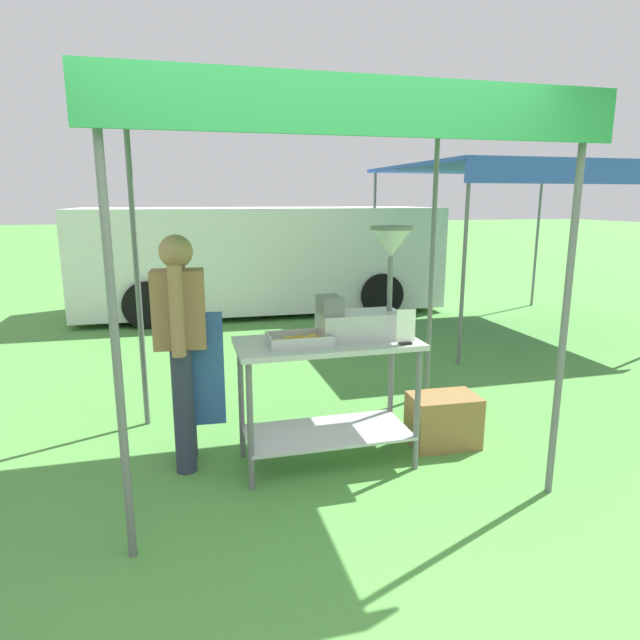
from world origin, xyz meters
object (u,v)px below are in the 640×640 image
stall_canopy (324,123)px  donut_cart (327,377)px  vendor (182,340)px  supply_crate (443,420)px  van_white (262,257)px  menu_sign (406,329)px  donut_tray (300,341)px  neighbour_tent (517,171)px  donut_fryer (367,296)px

stall_canopy → donut_cart: size_ratio=2.21×
vendor → stall_canopy: bearing=-7.8°
supply_crate → van_white: van_white is taller
van_white → menu_sign: bearing=-89.4°
stall_canopy → supply_crate: stall_canopy is taller
donut_tray → menu_sign: bearing=-14.3°
supply_crate → van_white: bearing=95.4°
donut_tray → menu_sign: size_ratio=1.76×
neighbour_tent → stall_canopy: bearing=-138.4°
donut_fryer → supply_crate: size_ratio=1.47×
donut_cart → neighbour_tent: size_ratio=0.39×
neighbour_tent → menu_sign: bearing=-131.6°
donut_cart → neighbour_tent: neighbour_tent is taller
vendor → van_white: bearing=75.6°
donut_cart → stall_canopy: bearing=90.0°
vendor → menu_sign: bearing=-17.3°
donut_cart → vendor: size_ratio=0.77×
menu_sign → van_white: (-0.06, 5.78, -0.12)m
van_white → neighbour_tent: (3.15, -2.31, 1.33)m
donut_cart → vendor: 1.02m
menu_sign → van_white: size_ratio=0.04×
supply_crate → van_white: (-0.52, 5.51, 0.68)m
donut_fryer → supply_crate: 1.18m
donut_fryer → donut_cart: bearing=-174.4°
donut_fryer → menu_sign: (0.18, -0.24, -0.19)m
vendor → van_white: van_white is taller
stall_canopy → supply_crate: 2.30m
stall_canopy → neighbour_tent: 4.76m
stall_canopy → donut_cart: bearing=-90.0°
menu_sign → supply_crate: (0.45, 0.27, -0.80)m
vendor → donut_cart: bearing=-13.5°
supply_crate → van_white: 5.58m
donut_cart → donut_tray: (-0.20, -0.04, 0.28)m
vendor → donut_fryer: bearing=-9.2°
donut_fryer → van_white: (0.12, 5.54, -0.30)m
supply_crate → neighbour_tent: size_ratio=0.16×
stall_canopy → menu_sign: (0.47, -0.32, -1.31)m
donut_tray → supply_crate: (1.13, 0.10, -0.72)m
van_white → neighbour_tent: neighbour_tent is taller
stall_canopy → van_white: size_ratio=0.47×
menu_sign → donut_tray: bearing=165.7°
donut_tray → menu_sign: (0.67, -0.17, 0.07)m
donut_tray → supply_crate: size_ratio=0.80×
neighbour_tent → van_white: bearing=143.8°
vendor → supply_crate: bearing=-5.2°
donut_cart → donut_fryer: donut_fryer is taller
stall_canopy → neighbour_tent: size_ratio=0.86×
stall_canopy → donut_fryer: (0.29, -0.07, -1.12)m
donut_tray → van_white: (0.61, 5.61, -0.04)m
donut_cart → supply_crate: bearing=3.5°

